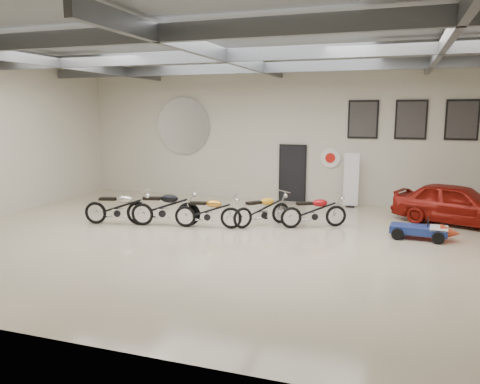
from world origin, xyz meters
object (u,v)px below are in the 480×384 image
(banner_stand, at_px, (351,181))
(motorcycle_red, at_px, (314,210))
(motorcycle_gold, at_px, (208,211))
(vintage_car, at_px, (457,204))
(motorcycle_silver, at_px, (119,207))
(motorcycle_black, at_px, (163,207))
(motorcycle_yellow, at_px, (262,209))
(go_kart, at_px, (425,228))

(banner_stand, relative_size, motorcycle_red, 0.98)
(motorcycle_gold, bearing_deg, vintage_car, 12.24)
(motorcycle_silver, xyz_separation_m, motorcycle_black, (1.31, 0.36, 0.02))
(motorcycle_yellow, bearing_deg, motorcycle_gold, 158.64)
(motorcycle_silver, height_order, go_kart, motorcycle_silver)
(motorcycle_black, distance_m, motorcycle_yellow, 2.96)
(motorcycle_silver, xyz_separation_m, vintage_car, (9.65, 3.30, 0.08))
(motorcycle_silver, xyz_separation_m, motorcycle_gold, (2.70, 0.49, -0.04))
(motorcycle_gold, bearing_deg, banner_stand, 40.61)
(motorcycle_silver, bearing_deg, go_kart, -3.07)
(motorcycle_silver, bearing_deg, vintage_car, 8.19)
(motorcycle_red, bearing_deg, go_kart, -34.65)
(motorcycle_yellow, bearing_deg, go_kart, -50.54)
(go_kart, bearing_deg, motorcycle_yellow, -175.75)
(motorcycle_gold, distance_m, go_kart, 6.00)
(motorcycle_red, xyz_separation_m, go_kart, (3.04, -0.38, -0.19))
(motorcycle_black, xyz_separation_m, motorcycle_gold, (1.40, 0.13, -0.06))
(vintage_car, bearing_deg, motorcycle_red, 133.93)
(motorcycle_black, bearing_deg, motorcycle_red, 1.41)
(banner_stand, bearing_deg, go_kart, -62.30)
(motorcycle_silver, bearing_deg, motorcycle_red, 4.60)
(motorcycle_gold, height_order, go_kart, motorcycle_gold)
(banner_stand, bearing_deg, motorcycle_red, -106.06)
(go_kart, bearing_deg, motorcycle_silver, -166.99)
(motorcycle_silver, distance_m, vintage_car, 10.20)
(motorcycle_yellow, bearing_deg, motorcycle_red, -38.44)
(motorcycle_red, height_order, go_kart, motorcycle_red)
(motorcycle_yellow, distance_m, motorcycle_red, 1.52)
(motorcycle_silver, relative_size, go_kart, 1.19)
(banner_stand, relative_size, motorcycle_black, 0.87)
(banner_stand, distance_m, motorcycle_black, 6.82)
(motorcycle_gold, relative_size, motorcycle_yellow, 1.01)
(banner_stand, height_order, motorcycle_red, banner_stand)
(go_kart, bearing_deg, motorcycle_black, -168.41)
(vintage_car, bearing_deg, banner_stand, 84.07)
(motorcycle_yellow, height_order, vintage_car, vintage_car)
(motorcycle_black, height_order, motorcycle_red, motorcycle_black)
(motorcycle_silver, xyz_separation_m, motorcycle_yellow, (4.13, 1.25, -0.04))
(motorcycle_yellow, xyz_separation_m, motorcycle_red, (1.49, 0.29, 0.00))
(motorcycle_black, xyz_separation_m, motorcycle_red, (4.32, 1.18, -0.06))
(motorcycle_red, xyz_separation_m, vintage_car, (4.02, 1.76, 0.12))
(banner_stand, distance_m, motorcycle_red, 3.49)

